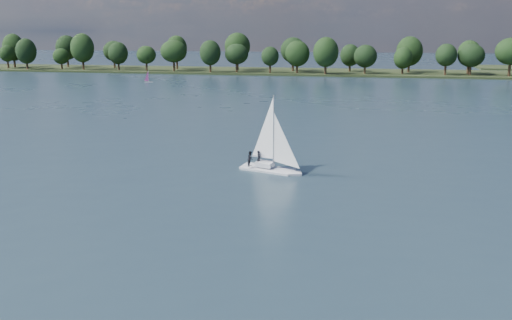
% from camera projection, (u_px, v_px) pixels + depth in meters
% --- Properties ---
extents(ground, '(700.00, 700.00, 0.00)m').
position_uv_depth(ground, '(353.00, 109.00, 126.73)').
color(ground, '#233342').
rests_on(ground, ground).
extents(far_shore, '(660.00, 40.00, 1.50)m').
position_uv_depth(far_shore, '(366.00, 74.00, 233.54)').
color(far_shore, black).
rests_on(far_shore, ground).
extents(sailboat, '(7.85, 4.46, 9.97)m').
position_uv_depth(sailboat, '(268.00, 149.00, 70.23)').
color(sailboat, silver).
rests_on(sailboat, ground).
extents(dinghy_pink, '(2.91, 2.23, 4.35)m').
position_uv_depth(dinghy_pink, '(149.00, 79.00, 192.92)').
color(dinghy_pink, silver).
rests_on(dinghy_pink, ground).
extents(treeline, '(562.37, 73.90, 18.60)m').
position_uv_depth(treeline, '(336.00, 54.00, 230.54)').
color(treeline, black).
rests_on(treeline, ground).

